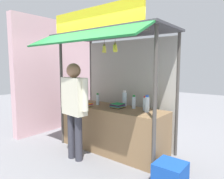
{
  "coord_description": "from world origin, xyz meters",
  "views": [
    {
      "loc": [
        2.46,
        -3.12,
        1.68
      ],
      "look_at": [
        0.0,
        0.0,
        1.23
      ],
      "focal_mm": 32.96,
      "sensor_mm": 36.0,
      "label": 1
    }
  ],
  "objects_px": {
    "water_bottle_front_right": "(145,104)",
    "banana_bunch_inner_left": "(115,48)",
    "magazine_stack_front_left": "(84,105)",
    "banana_bunch_inner_right": "(104,49)",
    "water_bottle_mid_left": "(98,99)",
    "plastic_crate": "(170,173)",
    "water_bottle_mid_right": "(147,104)",
    "water_bottle_back_right": "(134,102)",
    "water_bottle_far_right": "(125,99)",
    "magazine_stack_right": "(118,106)",
    "vendor_person": "(74,103)"
  },
  "relations": [
    {
      "from": "water_bottle_front_right",
      "to": "banana_bunch_inner_left",
      "type": "distance_m",
      "value": 1.15
    },
    {
      "from": "water_bottle_front_right",
      "to": "magazine_stack_front_left",
      "type": "relative_size",
      "value": 0.83
    },
    {
      "from": "banana_bunch_inner_left",
      "to": "banana_bunch_inner_right",
      "type": "bearing_deg",
      "value": -179.95
    },
    {
      "from": "water_bottle_mid_left",
      "to": "plastic_crate",
      "type": "height_order",
      "value": "water_bottle_mid_left"
    },
    {
      "from": "water_bottle_mid_right",
      "to": "plastic_crate",
      "type": "height_order",
      "value": "water_bottle_mid_right"
    },
    {
      "from": "water_bottle_back_right",
      "to": "banana_bunch_inner_left",
      "type": "distance_m",
      "value": 1.15
    },
    {
      "from": "water_bottle_mid_left",
      "to": "water_bottle_far_right",
      "type": "bearing_deg",
      "value": 23.86
    },
    {
      "from": "water_bottle_back_right",
      "to": "magazine_stack_right",
      "type": "relative_size",
      "value": 1.06
    },
    {
      "from": "water_bottle_mid_right",
      "to": "vendor_person",
      "type": "relative_size",
      "value": 0.18
    },
    {
      "from": "water_bottle_back_right",
      "to": "water_bottle_mid_right",
      "type": "relative_size",
      "value": 0.85
    },
    {
      "from": "magazine_stack_right",
      "to": "magazine_stack_front_left",
      "type": "bearing_deg",
      "value": -155.63
    },
    {
      "from": "water_bottle_mid_right",
      "to": "vendor_person",
      "type": "distance_m",
      "value": 1.28
    },
    {
      "from": "water_bottle_far_right",
      "to": "water_bottle_back_right",
      "type": "distance_m",
      "value": 0.29
    },
    {
      "from": "water_bottle_mid_left",
      "to": "water_bottle_back_right",
      "type": "xyz_separation_m",
      "value": [
        0.8,
        0.14,
        0.01
      ]
    },
    {
      "from": "banana_bunch_inner_right",
      "to": "banana_bunch_inner_left",
      "type": "relative_size",
      "value": 1.01
    },
    {
      "from": "water_bottle_far_right",
      "to": "water_bottle_back_right",
      "type": "relative_size",
      "value": 1.23
    },
    {
      "from": "vendor_person",
      "to": "water_bottle_back_right",
      "type": "bearing_deg",
      "value": -120.95
    },
    {
      "from": "water_bottle_far_right",
      "to": "water_bottle_front_right",
      "type": "distance_m",
      "value": 0.55
    },
    {
      "from": "water_bottle_back_right",
      "to": "water_bottle_front_right",
      "type": "bearing_deg",
      "value": -7.18
    },
    {
      "from": "magazine_stack_right",
      "to": "water_bottle_mid_left",
      "type": "bearing_deg",
      "value": -179.72
    },
    {
      "from": "water_bottle_back_right",
      "to": "vendor_person",
      "type": "relative_size",
      "value": 0.15
    },
    {
      "from": "water_bottle_far_right",
      "to": "vendor_person",
      "type": "xyz_separation_m",
      "value": [
        -0.4,
        -0.98,
        0.02
      ]
    },
    {
      "from": "water_bottle_mid_left",
      "to": "banana_bunch_inner_right",
      "type": "relative_size",
      "value": 0.85
    },
    {
      "from": "water_bottle_far_right",
      "to": "plastic_crate",
      "type": "relative_size",
      "value": 0.76
    },
    {
      "from": "water_bottle_mid_left",
      "to": "water_bottle_front_right",
      "type": "distance_m",
      "value": 1.06
    },
    {
      "from": "water_bottle_front_right",
      "to": "plastic_crate",
      "type": "height_order",
      "value": "water_bottle_front_right"
    },
    {
      "from": "water_bottle_front_right",
      "to": "water_bottle_mid_right",
      "type": "height_order",
      "value": "water_bottle_mid_right"
    },
    {
      "from": "water_bottle_mid_left",
      "to": "vendor_person",
      "type": "distance_m",
      "value": 0.76
    },
    {
      "from": "banana_bunch_inner_right",
      "to": "plastic_crate",
      "type": "relative_size",
      "value": 0.69
    },
    {
      "from": "vendor_person",
      "to": "plastic_crate",
      "type": "relative_size",
      "value": 4.14
    },
    {
      "from": "magazine_stack_right",
      "to": "banana_bunch_inner_left",
      "type": "bearing_deg",
      "value": -57.68
    },
    {
      "from": "magazine_stack_right",
      "to": "banana_bunch_inner_left",
      "type": "height_order",
      "value": "banana_bunch_inner_left"
    },
    {
      "from": "water_bottle_front_right",
      "to": "water_bottle_back_right",
      "type": "relative_size",
      "value": 1.04
    },
    {
      "from": "plastic_crate",
      "to": "water_bottle_front_right",
      "type": "bearing_deg",
      "value": 144.37
    },
    {
      "from": "water_bottle_far_right",
      "to": "water_bottle_mid_right",
      "type": "height_order",
      "value": "water_bottle_far_right"
    },
    {
      "from": "plastic_crate",
      "to": "magazine_stack_right",
      "type": "bearing_deg",
      "value": 162.05
    },
    {
      "from": "water_bottle_mid_left",
      "to": "plastic_crate",
      "type": "distance_m",
      "value": 2.01
    },
    {
      "from": "banana_bunch_inner_left",
      "to": "water_bottle_mid_right",
      "type": "bearing_deg",
      "value": 56.54
    },
    {
      "from": "water_bottle_far_right",
      "to": "water_bottle_front_right",
      "type": "xyz_separation_m",
      "value": [
        0.53,
        -0.12,
        -0.02
      ]
    },
    {
      "from": "water_bottle_back_right",
      "to": "magazine_stack_right",
      "type": "bearing_deg",
      "value": -153.43
    },
    {
      "from": "banana_bunch_inner_left",
      "to": "plastic_crate",
      "type": "bearing_deg",
      "value": 4.0
    },
    {
      "from": "plastic_crate",
      "to": "banana_bunch_inner_right",
      "type": "bearing_deg",
      "value": -176.76
    },
    {
      "from": "water_bottle_back_right",
      "to": "banana_bunch_inner_right",
      "type": "height_order",
      "value": "banana_bunch_inner_right"
    },
    {
      "from": "water_bottle_mid_right",
      "to": "water_bottle_far_right",
      "type": "bearing_deg",
      "value": 161.46
    },
    {
      "from": "magazine_stack_right",
      "to": "vendor_person",
      "type": "height_order",
      "value": "vendor_person"
    },
    {
      "from": "water_bottle_front_right",
      "to": "vendor_person",
      "type": "distance_m",
      "value": 1.27
    },
    {
      "from": "banana_bunch_inner_left",
      "to": "vendor_person",
      "type": "relative_size",
      "value": 0.16
    },
    {
      "from": "banana_bunch_inner_right",
      "to": "plastic_crate",
      "type": "xyz_separation_m",
      "value": [
        1.19,
        0.07,
        -1.82
      ]
    },
    {
      "from": "water_bottle_mid_left",
      "to": "water_bottle_back_right",
      "type": "height_order",
      "value": "water_bottle_back_right"
    },
    {
      "from": "magazine_stack_front_left",
      "to": "banana_bunch_inner_right",
      "type": "bearing_deg",
      "value": -14.83
    }
  ]
}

